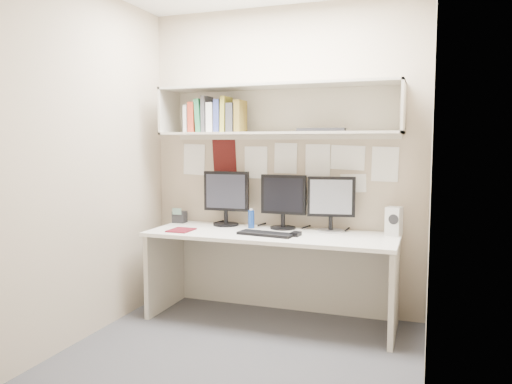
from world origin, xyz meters
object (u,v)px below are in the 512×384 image
(maroon_notebook, at_px, (181,230))
(desk_phone, at_px, (180,217))
(monitor_right, at_px, (331,201))
(speaker, at_px, (394,221))
(keyboard, at_px, (266,234))
(monitor_left, at_px, (226,196))
(monitor_center, at_px, (283,199))
(desk, at_px, (271,277))

(maroon_notebook, distance_m, desk_phone, 0.44)
(monitor_right, relative_size, desk_phone, 3.28)
(monitor_right, height_order, speaker, monitor_right)
(keyboard, bearing_deg, monitor_right, 44.81)
(monitor_left, bearing_deg, monitor_center, -2.46)
(keyboard, bearing_deg, maroon_notebook, -169.06)
(monitor_right, bearing_deg, speaker, -11.00)
(desk, bearing_deg, monitor_center, 80.23)
(desk, height_order, maroon_notebook, maroon_notebook)
(speaker, distance_m, desk_phone, 1.88)
(desk, height_order, monitor_right, monitor_right)
(monitor_center, bearing_deg, desk, -98.41)
(desk, xyz_separation_m, monitor_left, (-0.48, 0.22, 0.62))
(desk, xyz_separation_m, monitor_center, (0.04, 0.22, 0.61))
(monitor_center, distance_m, maroon_notebook, 0.89)
(monitor_left, distance_m, monitor_center, 0.52)
(monitor_right, height_order, keyboard, monitor_right)
(speaker, bearing_deg, keyboard, -147.31)
(desk_phone, bearing_deg, keyboard, -22.28)
(keyboard, xyz_separation_m, speaker, (0.94, 0.33, 0.10))
(keyboard, bearing_deg, monitor_center, 90.50)
(keyboard, distance_m, maroon_notebook, 0.72)
(desk, relative_size, monitor_center, 4.40)
(monitor_right, relative_size, speaker, 2.01)
(speaker, distance_m, maroon_notebook, 1.71)
(speaker, bearing_deg, monitor_center, -167.22)
(speaker, xyz_separation_m, desk_phone, (-1.88, 0.01, -0.06))
(monitor_left, bearing_deg, desk_phone, 177.88)
(monitor_left, relative_size, maroon_notebook, 2.17)
(desk_phone, bearing_deg, speaker, -2.68)
(keyboard, height_order, speaker, speaker)
(desk, xyz_separation_m, speaker, (0.94, 0.21, 0.48))
(monitor_center, relative_size, monitor_right, 1.01)
(monitor_center, xyz_separation_m, desk_phone, (-0.98, -0.00, -0.19))
(monitor_right, distance_m, maroon_notebook, 1.25)
(monitor_right, xyz_separation_m, speaker, (0.50, -0.01, -0.13))
(desk, relative_size, keyboard, 4.51)
(keyboard, xyz_separation_m, desk_phone, (-0.94, 0.34, 0.04))
(keyboard, relative_size, speaker, 1.99)
(monitor_center, relative_size, desk_phone, 3.33)
(monitor_center, height_order, desk_phone, monitor_center)
(monitor_center, bearing_deg, maroon_notebook, -151.95)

